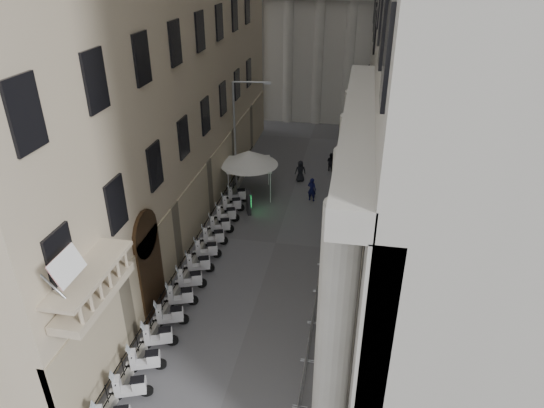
{
  "coord_description": "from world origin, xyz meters",
  "views": [
    {
      "loc": [
        4.42,
        -5.9,
        16.16
      ],
      "look_at": [
        0.39,
        15.87,
        4.5
      ],
      "focal_mm": 32.0,
      "sensor_mm": 36.0,
      "label": 1
    }
  ],
  "objects_px": {
    "pedestrian_b": "(331,162)",
    "security_tent": "(253,160)",
    "street_lamp": "(239,128)",
    "info_kiosk": "(249,202)",
    "pedestrian_a": "(312,189)"
  },
  "relations": [
    {
      "from": "security_tent",
      "to": "pedestrian_a",
      "type": "distance_m",
      "value": 4.71
    },
    {
      "from": "pedestrian_b",
      "to": "security_tent",
      "type": "bearing_deg",
      "value": 80.68
    },
    {
      "from": "street_lamp",
      "to": "pedestrian_b",
      "type": "bearing_deg",
      "value": 30.01
    },
    {
      "from": "pedestrian_a",
      "to": "info_kiosk",
      "type": "bearing_deg",
      "value": 50.49
    },
    {
      "from": "street_lamp",
      "to": "pedestrian_a",
      "type": "distance_m",
      "value": 6.8
    },
    {
      "from": "pedestrian_b",
      "to": "info_kiosk",
      "type": "bearing_deg",
      "value": 92.4
    },
    {
      "from": "info_kiosk",
      "to": "street_lamp",
      "type": "bearing_deg",
      "value": 91.04
    },
    {
      "from": "security_tent",
      "to": "info_kiosk",
      "type": "distance_m",
      "value": 3.33
    },
    {
      "from": "pedestrian_a",
      "to": "pedestrian_b",
      "type": "height_order",
      "value": "pedestrian_a"
    },
    {
      "from": "security_tent",
      "to": "pedestrian_a",
      "type": "xyz_separation_m",
      "value": [
        4.27,
        0.04,
        -1.98
      ]
    },
    {
      "from": "street_lamp",
      "to": "pedestrian_a",
      "type": "relative_size",
      "value": 4.66
    },
    {
      "from": "security_tent",
      "to": "street_lamp",
      "type": "bearing_deg",
      "value": 147.39
    },
    {
      "from": "security_tent",
      "to": "street_lamp",
      "type": "relative_size",
      "value": 0.51
    },
    {
      "from": "security_tent",
      "to": "street_lamp",
      "type": "distance_m",
      "value": 2.47
    },
    {
      "from": "street_lamp",
      "to": "pedestrian_b",
      "type": "xyz_separation_m",
      "value": [
        6.38,
        4.9,
        -4.14
      ]
    }
  ]
}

